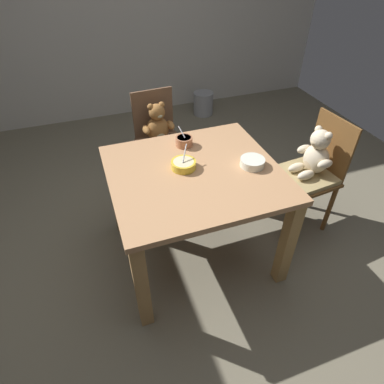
{
  "coord_description": "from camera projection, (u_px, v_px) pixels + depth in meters",
  "views": [
    {
      "loc": [
        -0.57,
        -1.56,
        1.94
      ],
      "look_at": [
        0.0,
        0.05,
        0.54
      ],
      "focal_mm": 30.58,
      "sensor_mm": 36.0,
      "label": 1
    }
  ],
  "objects": [
    {
      "name": "teddy_chair_near_right",
      "position": [
        312.0,
        165.0,
        2.41
      ],
      "size": [
        0.44,
        0.44,
        0.91
      ],
      "rotation": [
        0.0,
        0.0,
        3.24
      ],
      "color": "brown",
      "rests_on": "ground_plane"
    },
    {
      "name": "dining_table",
      "position": [
        195.0,
        188.0,
        2.12
      ],
      "size": [
        1.06,
        0.98,
        0.75
      ],
      "color": "tan",
      "rests_on": "ground_plane"
    },
    {
      "name": "porridge_bowl_yellow_center",
      "position": [
        184.0,
        164.0,
        2.05
      ],
      "size": [
        0.16,
        0.16,
        0.13
      ],
      "color": "yellow",
      "rests_on": "dining_table"
    },
    {
      "name": "metal_pail",
      "position": [
        203.0,
        103.0,
        4.22
      ],
      "size": [
        0.25,
        0.25,
        0.29
      ],
      "primitive_type": "cylinder",
      "color": "#93969B",
      "rests_on": "ground_plane"
    },
    {
      "name": "porridge_bowl_white_near_right",
      "position": [
        252.0,
        162.0,
        2.07
      ],
      "size": [
        0.16,
        0.16,
        0.05
      ],
      "color": "white",
      "rests_on": "dining_table"
    },
    {
      "name": "porridge_bowl_terracotta_far_center",
      "position": [
        184.0,
        141.0,
        2.25
      ],
      "size": [
        0.12,
        0.12,
        0.12
      ],
      "color": "#B06E4D",
      "rests_on": "dining_table"
    },
    {
      "name": "ground_plane",
      "position": [
        194.0,
        251.0,
        2.52
      ],
      "size": [
        5.2,
        5.2,
        0.04
      ],
      "color": "#6F6855"
    },
    {
      "name": "teddy_chair_far_center",
      "position": [
        158.0,
        132.0,
        2.81
      ],
      "size": [
        0.41,
        0.39,
        0.89
      ],
      "rotation": [
        0.0,
        0.0,
        -1.51
      ],
      "color": "brown",
      "rests_on": "ground_plane"
    }
  ]
}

